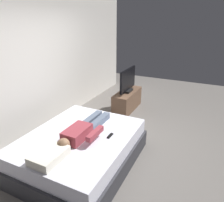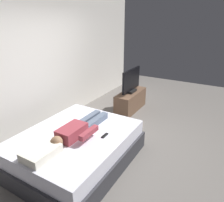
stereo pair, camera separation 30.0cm
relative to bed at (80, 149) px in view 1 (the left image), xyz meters
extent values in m
plane|color=slate|center=(0.70, -0.41, -0.26)|extent=(10.00, 10.00, 0.00)
cube|color=silver|center=(1.10, 1.40, 1.14)|extent=(6.40, 0.10, 2.80)
cube|color=#333338|center=(0.00, 0.00, -0.11)|extent=(2.01, 1.63, 0.30)
cube|color=white|center=(0.00, 0.00, 0.16)|extent=(1.93, 1.55, 0.24)
cube|color=silver|center=(-0.69, 0.00, 0.34)|extent=(0.48, 0.34, 0.12)
cube|color=#993842|center=(-0.10, -0.04, 0.37)|extent=(0.48, 0.28, 0.18)
sphere|color=#936B4C|center=(-0.43, -0.04, 0.37)|extent=(0.18, 0.18, 0.18)
cube|color=slate|center=(0.44, -0.12, 0.33)|extent=(0.60, 0.11, 0.11)
cube|color=slate|center=(0.44, 0.04, 0.33)|extent=(0.60, 0.11, 0.11)
cube|color=#993842|center=(-0.04, -0.32, 0.41)|extent=(0.40, 0.08, 0.08)
cube|color=black|center=(0.18, -0.46, 0.29)|extent=(0.15, 0.04, 0.02)
cube|color=brown|center=(2.37, 0.14, -0.01)|extent=(1.10, 0.40, 0.50)
cube|color=black|center=(2.37, 0.14, 0.26)|extent=(0.32, 0.20, 0.05)
cube|color=black|center=(2.37, 0.14, 0.56)|extent=(0.88, 0.05, 0.54)
camera|label=1|loc=(-2.36, -1.73, 2.02)|focal=33.59mm
camera|label=2|loc=(-2.22, -1.99, 2.02)|focal=33.59mm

